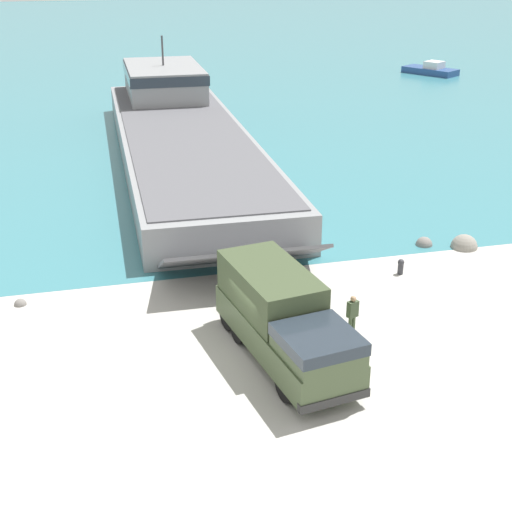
# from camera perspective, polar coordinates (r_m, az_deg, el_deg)

# --- Properties ---
(ground_plane) EXTENTS (240.00, 240.00, 0.00)m
(ground_plane) POSITION_cam_1_polar(r_m,az_deg,el_deg) (27.32, 0.53, -7.40)
(ground_plane) COLOR #B7B5AD
(water_surface) EXTENTS (240.00, 180.00, 0.01)m
(water_surface) POSITION_cam_1_polar(r_m,az_deg,el_deg) (120.52, -11.52, 16.56)
(water_surface) COLOR teal
(water_surface) RESTS_ON ground_plane
(landing_craft) EXTENTS (9.38, 39.98, 7.17)m
(landing_craft) POSITION_cam_1_polar(r_m,az_deg,el_deg) (53.20, -6.16, 10.10)
(landing_craft) COLOR gray
(landing_craft) RESTS_ON ground_plane
(military_truck) EXTENTS (3.78, 7.99, 3.13)m
(military_truck) POSITION_cam_1_polar(r_m,az_deg,el_deg) (25.99, 2.23, -5.06)
(military_truck) COLOR #475638
(military_truck) RESTS_ON ground_plane
(soldier_on_ramp) EXTENTS (0.50, 0.38, 1.73)m
(soldier_on_ramp) POSITION_cam_1_polar(r_m,az_deg,el_deg) (27.92, 7.72, -4.53)
(soldier_on_ramp) COLOR #3D4C33
(soldier_on_ramp) RESTS_ON ground_plane
(moored_boat_b) EXTENTS (5.61, 6.72, 1.52)m
(moored_boat_b) POSITION_cam_1_polar(r_m,az_deg,el_deg) (88.85, 13.82, 14.27)
(moored_boat_b) COLOR navy
(moored_boat_b) RESTS_ON ground_plane
(mooring_bollard) EXTENTS (0.31, 0.31, 0.74)m
(mooring_bollard) POSITION_cam_1_polar(r_m,az_deg,el_deg) (33.72, 11.50, -0.79)
(mooring_bollard) COLOR #333338
(mooring_bollard) RESTS_ON ground_plane
(cargo_crate) EXTENTS (1.04, 1.12, 0.75)m
(cargo_crate) POSITION_cam_1_polar(r_m,az_deg,el_deg) (25.65, 7.77, -8.92)
(cargo_crate) COLOR #566042
(cargo_crate) RESTS_ON ground_plane
(shoreline_rock_a) EXTENTS (0.85, 0.85, 0.85)m
(shoreline_rock_a) POSITION_cam_1_polar(r_m,az_deg,el_deg) (37.38, 13.29, 0.87)
(shoreline_rock_a) COLOR gray
(shoreline_rock_a) RESTS_ON ground_plane
(shoreline_rock_b) EXTENTS (0.53, 0.53, 0.53)m
(shoreline_rock_b) POSITION_cam_1_polar(r_m,az_deg,el_deg) (32.05, -18.32, -3.72)
(shoreline_rock_b) COLOR gray
(shoreline_rock_b) RESTS_ON ground_plane
(shoreline_rock_c) EXTENTS (1.34, 1.34, 1.34)m
(shoreline_rock_c) POSITION_cam_1_polar(r_m,az_deg,el_deg) (37.60, 16.30, 0.67)
(shoreline_rock_c) COLOR gray
(shoreline_rock_c) RESTS_ON ground_plane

